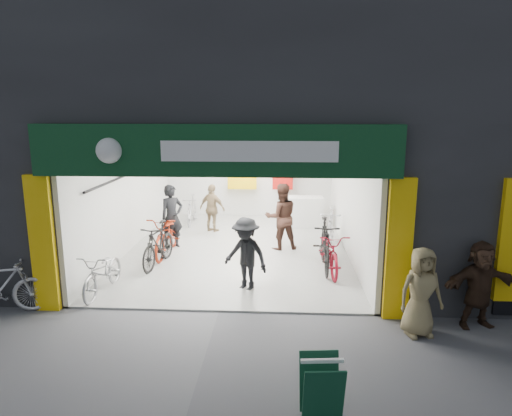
# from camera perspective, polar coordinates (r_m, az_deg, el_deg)

# --- Properties ---
(ground) EXTENTS (60.00, 60.00, 0.00)m
(ground) POSITION_cam_1_polar(r_m,az_deg,el_deg) (8.84, -4.69, -12.86)
(ground) COLOR #56565B
(ground) RESTS_ON ground
(building) EXTENTS (17.00, 10.27, 8.00)m
(building) POSITION_cam_1_polar(r_m,az_deg,el_deg) (12.94, 2.20, 14.72)
(building) COLOR #232326
(building) RESTS_ON ground
(bike_left_front) EXTENTS (0.69, 1.76, 0.91)m
(bike_left_front) POSITION_cam_1_polar(r_m,az_deg,el_deg) (10.00, -18.58, -7.64)
(bike_left_front) COLOR #A2A2A7
(bike_left_front) RESTS_ON ground
(bike_left_midfront) EXTENTS (0.76, 1.86, 1.08)m
(bike_left_midfront) POSITION_cam_1_polar(r_m,az_deg,el_deg) (11.30, -12.12, -4.53)
(bike_left_midfront) COLOR black
(bike_left_midfront) RESTS_ON ground
(bike_left_midback) EXTENTS (0.76, 2.08, 1.08)m
(bike_left_midback) POSITION_cam_1_polar(r_m,az_deg,el_deg) (12.13, -11.01, -3.32)
(bike_left_midback) COLOR maroon
(bike_left_midback) RESTS_ON ground
(bike_left_back) EXTENTS (0.48, 1.61, 0.96)m
(bike_left_back) POSITION_cam_1_polar(r_m,az_deg,el_deg) (15.26, -8.02, -0.27)
(bike_left_back) COLOR #A8A7AC
(bike_left_back) RESTS_ON ground
(bike_right_front) EXTENTS (0.60, 2.01, 1.21)m
(bike_right_front) POSITION_cam_1_polar(r_m,az_deg,el_deg) (10.96, 8.62, -4.58)
(bike_right_front) COLOR black
(bike_right_front) RESTS_ON ground
(bike_right_mid) EXTENTS (0.81, 1.96, 1.01)m
(bike_right_mid) POSITION_cam_1_polar(r_m,az_deg,el_deg) (10.81, 9.24, -5.40)
(bike_right_mid) COLOR maroon
(bike_right_mid) RESTS_ON ground
(bike_right_back) EXTENTS (0.81, 1.96, 1.14)m
(bike_right_back) POSITION_cam_1_polar(r_m,az_deg,el_deg) (12.51, 9.30, -2.65)
(bike_right_back) COLOR #B1B2B6
(bike_right_back) RESTS_ON ground
(customer_a) EXTENTS (0.77, 0.74, 1.77)m
(customer_a) POSITION_cam_1_polar(r_m,az_deg,el_deg) (12.57, -10.46, -1.14)
(customer_a) COLOR black
(customer_a) RESTS_ON ground
(customer_b) EXTENTS (1.03, 0.88, 1.83)m
(customer_b) POSITION_cam_1_polar(r_m,az_deg,el_deg) (12.27, 3.17, -1.14)
(customer_b) COLOR #3B221A
(customer_b) RESTS_ON ground
(customer_c) EXTENTS (1.18, 1.02, 1.58)m
(customer_c) POSITION_cam_1_polar(r_m,az_deg,el_deg) (9.53, -1.28, -5.83)
(customer_c) COLOR black
(customer_c) RESTS_ON ground
(customer_d) EXTENTS (0.96, 0.71, 1.51)m
(customer_d) POSITION_cam_1_polar(r_m,az_deg,el_deg) (14.11, -5.48, -0.08)
(customer_d) COLOR #8F7553
(customer_d) RESTS_ON ground
(pedestrian_near) EXTENTS (0.83, 0.63, 1.53)m
(pedestrian_near) POSITION_cam_1_polar(r_m,az_deg,el_deg) (8.19, 19.91, -9.83)
(pedestrian_near) COLOR olive
(pedestrian_near) RESTS_ON ground
(pedestrian_far) EXTENTS (1.50, 0.73, 1.55)m
(pedestrian_far) POSITION_cam_1_polar(r_m,az_deg,el_deg) (8.88, 26.16, -8.58)
(pedestrian_far) COLOR #362418
(pedestrian_far) RESTS_ON ground
(sandwich_board) EXTENTS (0.54, 0.55, 0.77)m
(sandwich_board) POSITION_cam_1_polar(r_m,az_deg,el_deg) (6.03, 8.18, -21.26)
(sandwich_board) COLOR #0F3D27
(sandwich_board) RESTS_ON ground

